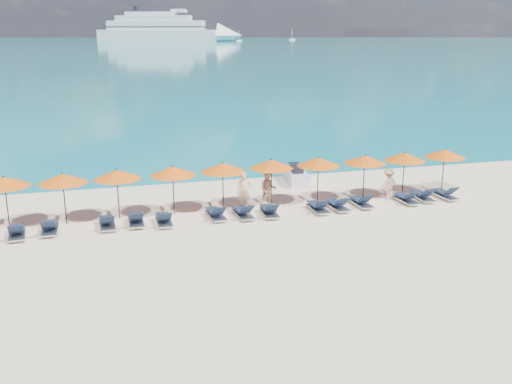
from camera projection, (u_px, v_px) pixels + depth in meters
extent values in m
plane|color=beige|center=(276.00, 241.00, 22.62)|extent=(1400.00, 1400.00, 0.00)
cube|color=#1FA9B2|center=(99.00, 40.00, 635.09)|extent=(1600.00, 1300.00, 0.01)
cube|color=silver|center=(159.00, 35.00, 558.74)|extent=(117.14, 65.45, 10.73)
cone|color=silver|center=(230.00, 36.00, 550.11)|extent=(30.90, 30.90, 23.61)
cube|color=silver|center=(156.00, 25.00, 556.40)|extent=(94.12, 53.35, 8.58)
cube|color=silver|center=(154.00, 18.00, 554.92)|extent=(73.70, 43.15, 5.36)
cube|color=silver|center=(151.00, 14.00, 554.03)|extent=(50.69, 31.05, 3.76)
cube|color=black|center=(156.00, 27.00, 556.83)|extent=(95.30, 54.00, 0.97)
cube|color=black|center=(156.00, 23.00, 555.82)|extent=(92.95, 52.70, 0.97)
cylinder|color=black|center=(136.00, 9.00, 554.67)|extent=(4.72, 4.72, 5.90)
cube|color=silver|center=(239.00, 41.00, 547.34)|extent=(5.43, 1.81, 1.45)
cylinder|color=silver|center=(239.00, 35.00, 546.07)|extent=(0.33, 0.33, 9.04)
cube|color=silver|center=(292.00, 39.00, 632.38)|extent=(6.57, 2.19, 1.75)
cylinder|color=silver|center=(292.00, 34.00, 630.84)|extent=(0.39, 0.39, 10.95)
cube|color=silver|center=(296.00, 176.00, 31.41)|extent=(1.34, 2.80, 0.62)
cube|color=black|center=(297.00, 169.00, 31.08)|extent=(0.70, 1.19, 0.39)
cylinder|color=black|center=(293.00, 162.00, 31.89)|extent=(0.62, 0.14, 0.07)
imported|color=#DFA785|center=(244.00, 192.00, 26.03)|extent=(0.69, 0.46, 1.87)
imported|color=#DFA785|center=(268.00, 189.00, 26.93)|extent=(0.89, 0.63, 1.65)
imported|color=#DFA785|center=(389.00, 184.00, 28.13)|extent=(1.08, 0.67, 1.54)
cylinder|color=black|center=(7.00, 203.00, 23.81)|extent=(0.05, 0.05, 2.20)
cone|color=#D9550C|center=(4.00, 182.00, 23.56)|extent=(2.10, 2.10, 0.42)
sphere|color=black|center=(4.00, 177.00, 23.50)|extent=(0.08, 0.08, 0.08)
cylinder|color=black|center=(64.00, 199.00, 24.33)|extent=(0.05, 0.05, 2.20)
cone|color=#D9550C|center=(62.00, 178.00, 24.08)|extent=(2.10, 2.10, 0.42)
sphere|color=black|center=(62.00, 173.00, 24.02)|extent=(0.08, 0.08, 0.08)
cylinder|color=black|center=(118.00, 195.00, 25.02)|extent=(0.05, 0.05, 2.20)
cone|color=#D9550C|center=(117.00, 174.00, 24.77)|extent=(2.10, 2.10, 0.42)
sphere|color=black|center=(116.00, 169.00, 24.71)|extent=(0.08, 0.08, 0.08)
cylinder|color=black|center=(173.00, 191.00, 25.65)|extent=(0.05, 0.05, 2.20)
cone|color=#D9550C|center=(173.00, 171.00, 25.40)|extent=(2.10, 2.10, 0.42)
sphere|color=black|center=(172.00, 166.00, 25.34)|extent=(0.08, 0.08, 0.08)
cylinder|color=black|center=(223.00, 187.00, 26.31)|extent=(0.05, 0.05, 2.20)
cone|color=#D9550C|center=(223.00, 167.00, 26.07)|extent=(2.10, 2.10, 0.42)
sphere|color=black|center=(223.00, 163.00, 26.01)|extent=(0.08, 0.08, 0.08)
cylinder|color=black|center=(271.00, 183.00, 26.98)|extent=(0.05, 0.05, 2.20)
cone|color=#D9550C|center=(271.00, 164.00, 26.73)|extent=(2.10, 2.10, 0.42)
sphere|color=black|center=(271.00, 159.00, 26.67)|extent=(0.08, 0.08, 0.08)
cylinder|color=black|center=(318.00, 180.00, 27.44)|extent=(0.05, 0.05, 2.20)
cone|color=#D9550C|center=(318.00, 162.00, 27.19)|extent=(2.10, 2.10, 0.42)
sphere|color=black|center=(319.00, 157.00, 27.13)|extent=(0.08, 0.08, 0.08)
cylinder|color=black|center=(364.00, 178.00, 27.96)|extent=(0.05, 0.05, 2.20)
cone|color=#D9550C|center=(365.00, 159.00, 27.72)|extent=(2.10, 2.10, 0.42)
sphere|color=black|center=(365.00, 155.00, 27.66)|extent=(0.08, 0.08, 0.08)
cylinder|color=black|center=(403.00, 175.00, 28.55)|extent=(0.05, 0.05, 2.20)
cone|color=#D9550C|center=(405.00, 157.00, 28.30)|extent=(2.10, 2.10, 0.42)
sphere|color=black|center=(405.00, 152.00, 28.24)|extent=(0.08, 0.08, 0.08)
cylinder|color=black|center=(443.00, 171.00, 29.31)|extent=(0.05, 0.05, 2.20)
cone|color=#D9550C|center=(445.00, 153.00, 29.06)|extent=(2.10, 2.10, 0.42)
sphere|color=black|center=(445.00, 149.00, 29.00)|extent=(0.08, 0.08, 0.08)
cube|color=silver|center=(17.00, 234.00, 22.94)|extent=(0.78, 1.75, 0.06)
cube|color=#152238|center=(17.00, 228.00, 23.13)|extent=(0.65, 1.15, 0.04)
cube|color=#152238|center=(15.00, 229.00, 22.34)|extent=(0.60, 0.59, 0.43)
cube|color=silver|center=(50.00, 230.00, 23.48)|extent=(0.63, 1.70, 0.06)
cube|color=#152238|center=(50.00, 224.00, 23.66)|extent=(0.56, 1.10, 0.04)
cube|color=#152238|center=(48.00, 224.00, 22.85)|extent=(0.55, 0.54, 0.43)
cube|color=silver|center=(107.00, 225.00, 24.09)|extent=(0.70, 1.73, 0.06)
cube|color=#152238|center=(107.00, 219.00, 24.27)|extent=(0.60, 1.12, 0.04)
cube|color=#152238|center=(107.00, 219.00, 23.47)|extent=(0.57, 0.56, 0.43)
cube|color=silver|center=(136.00, 222.00, 24.47)|extent=(0.64, 1.71, 0.06)
cube|color=#152238|center=(136.00, 216.00, 24.66)|extent=(0.56, 1.11, 0.04)
cube|color=#152238|center=(136.00, 216.00, 23.84)|extent=(0.56, 0.54, 0.43)
cube|color=silver|center=(164.00, 221.00, 24.50)|extent=(0.63, 1.70, 0.06)
cube|color=#152238|center=(163.00, 216.00, 24.69)|extent=(0.55, 1.10, 0.04)
cube|color=#152238|center=(165.00, 216.00, 23.88)|extent=(0.55, 0.54, 0.43)
cube|color=silver|center=(216.00, 215.00, 25.28)|extent=(0.75, 1.74, 0.06)
cube|color=#152238|center=(214.00, 210.00, 25.46)|extent=(0.63, 1.14, 0.04)
cube|color=#152238|center=(219.00, 210.00, 24.67)|extent=(0.59, 0.58, 0.43)
cube|color=silver|center=(243.00, 214.00, 25.46)|extent=(0.73, 1.74, 0.06)
cube|color=#152238|center=(241.00, 209.00, 25.64)|extent=(0.62, 1.13, 0.04)
cube|color=#152238|center=(247.00, 209.00, 24.85)|extent=(0.59, 0.57, 0.43)
cube|color=silver|center=(269.00, 213.00, 25.67)|extent=(0.74, 1.74, 0.06)
cube|color=#152238|center=(268.00, 208.00, 25.86)|extent=(0.63, 1.14, 0.04)
cube|color=#152238|center=(272.00, 208.00, 25.04)|extent=(0.59, 0.57, 0.43)
cube|color=silver|center=(318.00, 209.00, 26.26)|extent=(0.62, 1.70, 0.06)
cube|color=#152238|center=(316.00, 204.00, 26.45)|extent=(0.55, 1.10, 0.04)
cube|color=#152238|center=(322.00, 203.00, 25.64)|extent=(0.55, 0.54, 0.43)
cube|color=silver|center=(337.00, 207.00, 26.58)|extent=(0.73, 1.74, 0.06)
cube|color=#152238|center=(334.00, 202.00, 26.77)|extent=(0.62, 1.13, 0.04)
cube|color=#152238|center=(343.00, 201.00, 25.97)|extent=(0.58, 0.57, 0.43)
cube|color=silver|center=(361.00, 203.00, 27.07)|extent=(0.65, 1.71, 0.06)
cube|color=#152238|center=(358.00, 199.00, 27.26)|extent=(0.57, 1.11, 0.04)
cube|color=#152238|center=(367.00, 198.00, 26.46)|extent=(0.56, 0.55, 0.43)
cube|color=silver|center=(406.00, 200.00, 27.62)|extent=(0.67, 1.72, 0.06)
cube|color=#152238|center=(403.00, 195.00, 27.81)|extent=(0.58, 1.12, 0.04)
cube|color=#152238|center=(412.00, 195.00, 27.01)|extent=(0.57, 0.55, 0.43)
cube|color=silver|center=(422.00, 197.00, 28.07)|extent=(0.73, 1.74, 0.06)
cube|color=#152238|center=(420.00, 193.00, 28.27)|extent=(0.62, 1.13, 0.04)
cube|color=#152238|center=(428.00, 192.00, 27.45)|extent=(0.58, 0.57, 0.43)
cube|color=silver|center=(444.00, 196.00, 28.37)|extent=(0.67, 1.72, 0.06)
cube|color=#152238|center=(442.00, 191.00, 28.55)|extent=(0.58, 1.12, 0.04)
cube|color=#152238|center=(452.00, 190.00, 27.75)|extent=(0.57, 0.55, 0.43)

